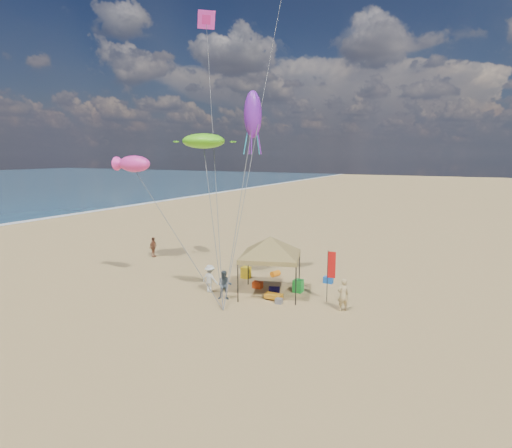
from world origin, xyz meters
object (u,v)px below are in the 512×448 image
at_px(feather_flag, 331,268).
at_px(person_near_c, 210,279).
at_px(canopy_tent, 270,239).
at_px(cooler_red, 258,285).
at_px(person_near_a, 343,295).
at_px(cooler_blue, 328,280).
at_px(beach_cart, 274,296).
at_px(person_near_b, 225,285).
at_px(person_far_a, 153,247).
at_px(chair_green, 298,286).
at_px(chair_yellow, 246,272).

bearing_deg(feather_flag, person_near_c, -166.81).
distance_m(canopy_tent, feather_flag, 3.54).
distance_m(cooler_red, person_near_a, 5.50).
distance_m(canopy_tent, cooler_red, 3.17).
bearing_deg(cooler_blue, canopy_tent, -122.76).
relative_size(beach_cart, person_near_c, 0.58).
distance_m(cooler_red, person_near_b, 2.66).
bearing_deg(person_near_b, person_far_a, 126.25).
bearing_deg(person_near_b, canopy_tent, 23.33).
xyz_separation_m(beach_cart, person_near_c, (-3.66, -0.52, 0.58)).
height_order(chair_green, person_near_a, person_near_a).
xyz_separation_m(feather_flag, person_near_a, (0.93, -0.85, -1.03)).
relative_size(canopy_tent, feather_flag, 2.09).
distance_m(chair_green, chair_yellow, 4.00).
bearing_deg(beach_cart, chair_yellow, 139.02).
xyz_separation_m(cooler_blue, person_near_c, (-5.30, -4.67, 0.59)).
height_order(canopy_tent, cooler_blue, canopy_tent).
relative_size(cooler_blue, person_near_c, 0.35).
bearing_deg(person_far_a, chair_green, -110.30).
distance_m(person_near_c, person_far_a, 9.61).
bearing_deg(canopy_tent, chair_yellow, 142.35).
xyz_separation_m(chair_green, person_far_a, (-12.62, 2.55, 0.40)).
height_order(feather_flag, person_near_c, feather_flag).
height_order(cooler_red, person_near_c, person_near_c).
bearing_deg(cooler_red, person_near_a, -12.92).
xyz_separation_m(person_near_b, person_far_a, (-9.65, 5.50, -0.04)).
relative_size(cooler_blue, person_far_a, 0.36).
relative_size(canopy_tent, person_far_a, 3.83).
xyz_separation_m(cooler_blue, beach_cart, (-1.64, -4.16, 0.01)).
xyz_separation_m(feather_flag, cooler_blue, (-1.10, 3.17, -1.66)).
bearing_deg(chair_green, person_near_b, -135.23).
relative_size(cooler_red, person_near_b, 0.34).
bearing_deg(canopy_tent, cooler_blue, 57.24).
xyz_separation_m(person_near_b, person_near_c, (-1.36, 0.64, -0.01)).
bearing_deg(canopy_tent, chair_green, 40.54).
relative_size(canopy_tent, person_near_c, 3.69).
bearing_deg(cooler_blue, beach_cart, -111.53).
bearing_deg(chair_yellow, feather_flag, -16.84).
relative_size(canopy_tent, beach_cart, 6.38).
bearing_deg(person_near_a, canopy_tent, -50.56).
distance_m(chair_yellow, beach_cart, 4.25).
bearing_deg(chair_green, beach_cart, -110.48).
bearing_deg(person_near_b, beach_cart, 2.58).
bearing_deg(feather_flag, beach_cart, -160.29).
height_order(chair_yellow, beach_cart, chair_yellow).
xyz_separation_m(canopy_tent, person_near_c, (-3.10, -1.26, -2.33)).
bearing_deg(beach_cart, canopy_tent, 126.91).
distance_m(cooler_blue, chair_green, 2.56).
relative_size(feather_flag, chair_yellow, 3.93).
bearing_deg(cooler_blue, person_near_c, -138.57).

